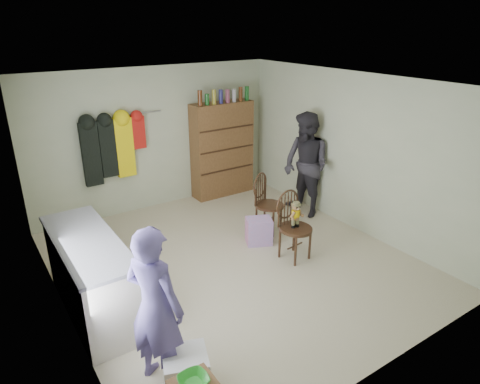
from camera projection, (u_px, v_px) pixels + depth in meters
ground_plane at (233, 262)px, 6.11m from camera, size 5.00×5.00×0.00m
room_walls at (212, 146)px, 5.92m from camera, size 5.00×5.00×5.00m
counter at (91, 276)px, 4.92m from camera, size 0.64×1.86×0.94m
bowl at (193, 381)px, 3.40m from camera, size 0.24×0.24×0.06m
plastic_tub at (186, 371)px, 3.95m from camera, size 0.51×0.50×0.38m
chair_front at (293, 221)px, 6.02m from camera, size 0.50×0.50×1.01m
chair_far at (266, 201)px, 6.82m from camera, size 0.58×0.58×0.98m
striped_bag at (259, 231)px, 6.55m from camera, size 0.47×0.43×0.40m
person_left at (155, 308)px, 3.83m from camera, size 0.62×0.70×1.62m
person_right at (306, 165)px, 7.30m from camera, size 0.69×0.88×1.80m
dresser at (222, 149)px, 8.18m from camera, size 1.20×0.39×2.07m
coat_rack at (112, 148)px, 7.04m from camera, size 1.42×0.12×1.09m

